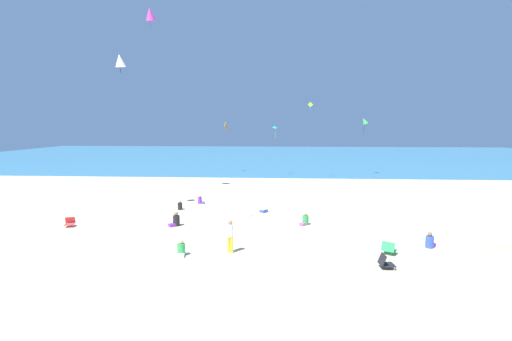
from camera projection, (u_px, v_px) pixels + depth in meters
The scene contains 20 objects.
ground_plane at pixel (259, 216), 23.93m from camera, with size 120.00×120.00×0.00m, color beige.
ocean_water at pixel (273, 156), 70.59m from camera, with size 120.00×60.00×0.05m, color teal.
dune_mound at pixel (439, 227), 21.22m from camera, with size 10.58×7.41×2.33m, color beige.
beach_chair_near_camera at pixel (389, 248), 16.74m from camera, with size 0.82×0.82×0.60m.
beach_chair_far_left at pixel (70, 222), 21.39m from camera, with size 0.71×0.75×0.54m.
beach_chair_far_right at pixel (385, 262), 15.11m from camera, with size 0.65×0.63×0.60m.
cooler_box at pixel (264, 211), 24.86m from camera, with size 0.60×0.60×0.24m.
person_1 at pixel (200, 200), 27.60m from camera, with size 0.52×0.31×0.66m.
person_2 at pixel (181, 250), 16.56m from camera, with size 0.43×0.64×0.75m.
person_3 at pixel (180, 206), 25.63m from camera, with size 0.37×0.58×0.68m.
person_4 at pixel (176, 221), 21.48m from camera, with size 0.72×0.70×0.83m.
person_5 at pixel (230, 234), 16.91m from camera, with size 0.43×0.43×1.54m.
person_6 at pixel (430, 242), 17.68m from camera, with size 0.68×0.67×0.79m.
person_7 at pixel (305, 220), 21.69m from camera, with size 0.65×0.67×0.77m.
kite_white at pixel (120, 60), 23.84m from camera, with size 0.95×0.92×1.22m.
kite_green at pixel (364, 121), 42.18m from camera, with size 0.98×0.77×1.96m.
kite_magenta at pixel (150, 14), 29.70m from camera, with size 0.97×1.14×1.83m.
kite_teal at pixel (275, 127), 41.87m from camera, with size 0.71×0.65×1.47m.
kite_lime at pixel (310, 105), 38.49m from camera, with size 0.55×0.17×0.90m.
kite_orange at pixel (226, 126), 44.64m from camera, with size 0.14×1.07×1.67m.
Camera 1 is at (1.29, -13.36, 5.85)m, focal length 25.84 mm.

